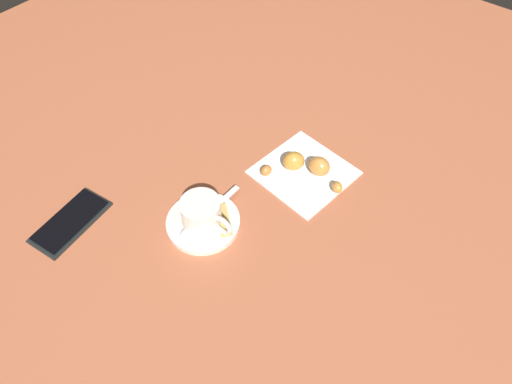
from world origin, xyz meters
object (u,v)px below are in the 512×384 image
at_px(teaspoon, 201,220).
at_px(croissant, 305,165).
at_px(sugar_packet, 223,220).
at_px(napkin, 304,172).
at_px(espresso_cup, 202,213).
at_px(cell_phone, 70,221).
at_px(saucer, 203,222).

distance_m(teaspoon, croissant, 0.21).
height_order(sugar_packet, napkin, sugar_packet).
bearing_deg(napkin, sugar_packet, 168.32).
bearing_deg(napkin, teaspoon, 162.19).
height_order(espresso_cup, teaspoon, espresso_cup).
height_order(espresso_cup, sugar_packet, espresso_cup).
bearing_deg(croissant, sugar_packet, 167.94).
xyz_separation_m(teaspoon, napkin, (0.20, -0.06, -0.01)).
height_order(sugar_packet, cell_phone, sugar_packet).
xyz_separation_m(napkin, cell_phone, (-0.33, 0.24, 0.00)).
height_order(teaspoon, cell_phone, teaspoon).
bearing_deg(croissant, cell_phone, 144.58).
bearing_deg(napkin, cell_phone, 144.76).
bearing_deg(napkin, espresso_cup, 162.95).
distance_m(espresso_cup, sugar_packet, 0.04).
bearing_deg(sugar_packet, saucer, 75.87).
bearing_deg(sugar_packet, espresso_cup, 79.80).
xyz_separation_m(teaspoon, sugar_packet, (0.02, -0.03, 0.00)).
distance_m(napkin, cell_phone, 0.41).
bearing_deg(cell_phone, napkin, -35.24).
distance_m(saucer, teaspoon, 0.01).
distance_m(saucer, cell_phone, 0.22).
bearing_deg(espresso_cup, sugar_packet, -48.11).
xyz_separation_m(saucer, teaspoon, (-0.00, 0.00, 0.01)).
distance_m(saucer, espresso_cup, 0.03).
height_order(saucer, espresso_cup, espresso_cup).
xyz_separation_m(napkin, croissant, (-0.00, -0.00, 0.02)).
bearing_deg(teaspoon, croissant, -18.15).
relative_size(saucer, cell_phone, 0.88).
height_order(espresso_cup, napkin, espresso_cup).
bearing_deg(napkin, croissant, -129.25).
relative_size(teaspoon, cell_phone, 1.00).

